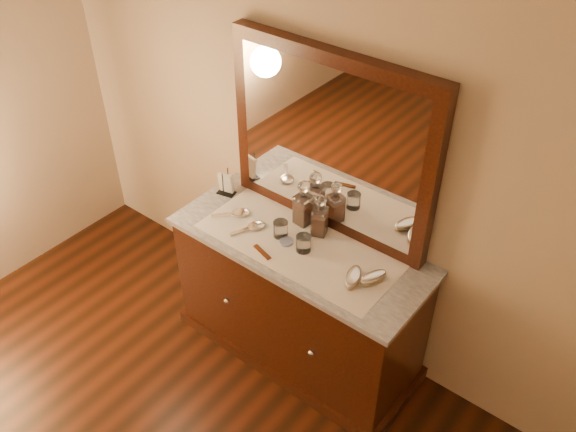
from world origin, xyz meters
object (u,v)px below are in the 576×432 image
object	(u,v)px
mirror_frame	(330,144)
napkin_rack	(226,184)
hand_mirror_outer	(237,213)
decanter_right	(320,219)
comb	(262,252)
brush_far	(373,278)
hand_mirror_inner	(253,227)
pin_dish	(286,241)
decanter_left	(303,207)
dresser_cabinet	(299,301)
brush_near	(353,277)

from	to	relation	value
mirror_frame	napkin_rack	bearing A→B (deg)	-166.34
hand_mirror_outer	decanter_right	bearing A→B (deg)	18.13
comb	brush_far	bearing A→B (deg)	32.70
brush_far	hand_mirror_inner	world-z (taller)	brush_far
pin_dish	hand_mirror_inner	xyz separation A→B (m)	(-0.22, -0.02, 0.00)
comb	hand_mirror_inner	xyz separation A→B (m)	(-0.17, 0.13, 0.00)
comb	brush_far	size ratio (longest dim) A/B	0.79
decanter_right	decanter_left	bearing A→B (deg)	170.25
dresser_cabinet	pin_dish	size ratio (longest dim) A/B	18.76
mirror_frame	comb	world-z (taller)	mirror_frame
mirror_frame	pin_dish	size ratio (longest dim) A/B	16.08
hand_mirror_inner	brush_far	bearing A→B (deg)	4.12
decanter_left	comb	bearing A→B (deg)	-92.71
decanter_right	hand_mirror_inner	size ratio (longest dim) A/B	1.19
decanter_left	brush_near	size ratio (longest dim) A/B	1.56
dresser_cabinet	comb	distance (m)	0.50
pin_dish	brush_far	size ratio (longest dim) A/B	0.44
napkin_rack	decanter_right	world-z (taller)	decanter_right
mirror_frame	decanter_left	distance (m)	0.41
decanter_left	hand_mirror_outer	xyz separation A→B (m)	(-0.34, -0.17, -0.10)
brush_near	dresser_cabinet	bearing A→B (deg)	170.57
brush_far	hand_mirror_inner	size ratio (longest dim) A/B	0.79
pin_dish	decanter_left	size ratio (longest dim) A/B	0.27
pin_dish	comb	bearing A→B (deg)	-109.07
pin_dish	mirror_frame	bearing A→B (deg)	78.34
napkin_rack	decanter_right	distance (m)	0.65
decanter_right	brush_near	bearing A→B (deg)	-29.24
dresser_cabinet	decanter_right	world-z (taller)	decanter_right
dresser_cabinet	hand_mirror_inner	bearing A→B (deg)	-168.58
brush_far	hand_mirror_inner	distance (m)	0.74
napkin_rack	brush_far	distance (m)	1.08
napkin_rack	hand_mirror_inner	xyz separation A→B (m)	(0.34, -0.15, -0.05)
comb	hand_mirror_inner	size ratio (longest dim) A/B	0.62
decanter_right	brush_far	bearing A→B (deg)	-17.48
mirror_frame	brush_near	bearing A→B (deg)	-39.04
mirror_frame	brush_far	distance (m)	0.70
brush_near	hand_mirror_outer	bearing A→B (deg)	176.98
dresser_cabinet	hand_mirror_inner	xyz separation A→B (m)	(-0.28, -0.06, 0.45)
brush_near	decanter_left	bearing A→B (deg)	155.47
dresser_cabinet	decanter_left	distance (m)	0.58
pin_dish	hand_mirror_outer	size ratio (longest dim) A/B	0.37
hand_mirror_outer	brush_far	bearing A→B (deg)	1.13
comb	pin_dish	bearing A→B (deg)	86.16
napkin_rack	brush_far	size ratio (longest dim) A/B	0.94
brush_near	hand_mirror_outer	size ratio (longest dim) A/B	0.89
decanter_right	brush_near	xyz separation A→B (m)	(0.35, -0.19, -0.08)
decanter_left	brush_far	bearing A→B (deg)	-15.76
comb	decanter_left	size ratio (longest dim) A/B	0.48
dresser_cabinet	decanter_left	world-z (taller)	decanter_left
comb	napkin_rack	xyz separation A→B (m)	(-0.51, 0.28, 0.06)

